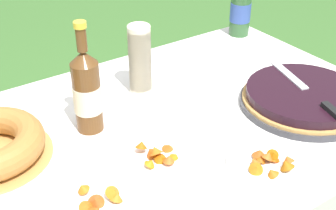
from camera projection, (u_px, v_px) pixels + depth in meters
The scene contains 10 objects.
garden_table at pixel (145, 156), 1.36m from camera, with size 1.57×0.93×0.74m.
tablecloth at pixel (145, 139), 1.33m from camera, with size 1.58×0.94×0.10m.
berry_tart at pixel (304, 98), 1.43m from camera, with size 0.39×0.39×0.06m.
serving_knife at pixel (311, 93), 1.39m from camera, with size 0.13×0.37×0.01m.
cup_stack at pixel (140, 60), 1.47m from camera, with size 0.07×0.07×0.23m.
cider_bottle_green at pixel (241, 6), 1.86m from camera, with size 0.08×0.08×0.32m.
cider_bottle_amber at pixel (87, 91), 1.28m from camera, with size 0.08×0.08×0.32m.
snack_plate_near at pixel (160, 158), 1.21m from camera, with size 0.21×0.21×0.06m.
snack_plate_left at pixel (268, 162), 1.19m from camera, with size 0.21×0.21×0.05m.
snack_plate_right at pixel (96, 205), 1.06m from camera, with size 0.19×0.19×0.06m.
Camera 1 is at (-0.56, -0.93, 1.51)m, focal length 50.00 mm.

